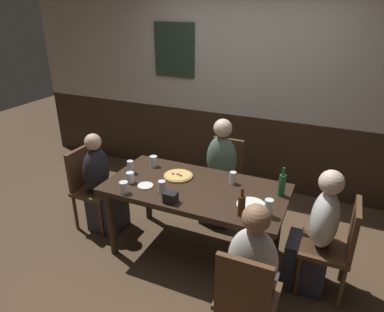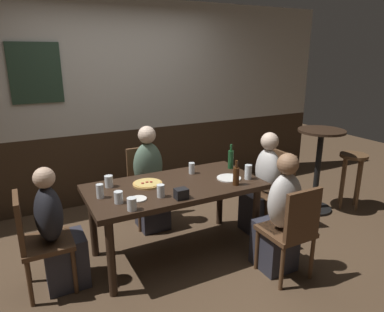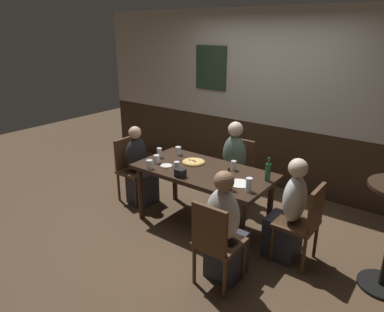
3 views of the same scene
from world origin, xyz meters
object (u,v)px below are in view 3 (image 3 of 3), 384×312
object	(u,v)px
chair_head_west	(131,166)
person_head_west	(140,171)
chair_mid_far	(238,168)
person_right_near	(225,234)
highball_clear	(249,186)
pint_glass_stout	(177,167)
pizza	(194,162)
tumbler_short	(150,165)
pint_glass_pale	(159,153)
person_mid_far	(232,171)
beer_glass_tall	(157,160)
plate_white_large	(239,184)
pint_glass_amber	(178,151)
chair_right_near	(215,240)
beer_glass_half	(234,166)
plate_white_small	(166,166)
dining_table	(203,176)
person_head_east	(288,217)
beer_bottle_green	(268,172)
beer_bottle_brown	(229,181)
condiment_caddy	(180,173)
chair_head_east	(304,220)

from	to	relation	value
chair_head_west	person_head_west	bearing A→B (deg)	0.00
chair_mid_far	person_right_near	size ratio (longest dim) A/B	0.77
chair_mid_far	person_right_near	xyz separation A→B (m)	(0.73, -1.50, -0.02)
highball_clear	pint_glass_stout	distance (m)	0.94
pizza	highball_clear	size ratio (longest dim) A/B	1.92
tumbler_short	pint_glass_stout	world-z (taller)	pint_glass_stout
pint_glass_pale	tumbler_short	xyz separation A→B (m)	(0.17, -0.36, -0.01)
chair_head_west	pint_glass_stout	distance (m)	1.07
pizza	pint_glass_pale	bearing A→B (deg)	-167.34
person_mid_far	beer_glass_tall	size ratio (longest dim) A/B	11.49
tumbler_short	plate_white_large	distance (m)	1.11
pint_glass_amber	tumbler_short	xyz separation A→B (m)	(0.03, -0.58, -0.00)
pint_glass_stout	person_head_west	bearing A→B (deg)	165.75
person_mid_far	highball_clear	world-z (taller)	person_mid_far
chair_right_near	beer_glass_half	bearing A→B (deg)	112.89
plate_white_small	dining_table	bearing A→B (deg)	23.04
person_head_east	beer_glass_half	size ratio (longest dim) A/B	9.80
chair_right_near	plate_white_large	distance (m)	0.79
tumbler_short	pint_glass_stout	xyz separation A→B (m)	(0.30, 0.14, 0.00)
person_head_west	chair_head_west	bearing A→B (deg)	180.00
pizza	pint_glass_stout	world-z (taller)	pint_glass_stout
beer_glass_half	highball_clear	distance (m)	0.58
person_mid_far	beer_bottle_green	bearing A→B (deg)	-34.47
person_head_east	person_right_near	xyz separation A→B (m)	(-0.35, -0.67, 0.00)
beer_glass_half	beer_bottle_brown	size ratio (longest dim) A/B	0.48
chair_head_west	plate_white_large	distance (m)	1.81
beer_glass_half	plate_white_small	world-z (taller)	beer_glass_half
highball_clear	condiment_caddy	size ratio (longest dim) A/B	1.33
person_head_west	person_right_near	distance (m)	1.92
chair_mid_far	pint_glass_pale	world-z (taller)	chair_mid_far
person_right_near	plate_white_large	bearing A→B (deg)	107.65
pint_glass_pale	plate_white_small	distance (m)	0.34
pizza	beer_bottle_green	world-z (taller)	beer_bottle_green
highball_clear	chair_head_east	bearing A→B (deg)	20.49
dining_table	condiment_caddy	world-z (taller)	condiment_caddy
tumbler_short	beer_bottle_brown	size ratio (longest dim) A/B	0.43
person_right_near	beer_glass_half	size ratio (longest dim) A/B	9.86
beer_glass_tall	plate_white_small	bearing A→B (deg)	-3.43
person_right_near	beer_glass_half	world-z (taller)	person_right_near
person_head_east	pint_glass_pale	distance (m)	1.81
person_head_west	beer_bottle_green	xyz separation A→B (m)	(1.82, 0.16, 0.40)
pint_glass_amber	plate_white_small	bearing A→B (deg)	-70.30
person_head_east	beer_bottle_brown	bearing A→B (deg)	-154.02
plate_white_large	condiment_caddy	bearing A→B (deg)	-160.56
chair_head_east	highball_clear	xyz separation A→B (m)	(-0.53, -0.20, 0.31)
chair_head_east	highball_clear	size ratio (longest dim) A/B	6.04
tumbler_short	beer_bottle_brown	distance (m)	1.05
chair_head_west	chair_right_near	size ratio (longest dim) A/B	1.00
person_head_east	person_mid_far	size ratio (longest dim) A/B	0.96
chair_mid_far	beer_glass_half	bearing A→B (deg)	-65.33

